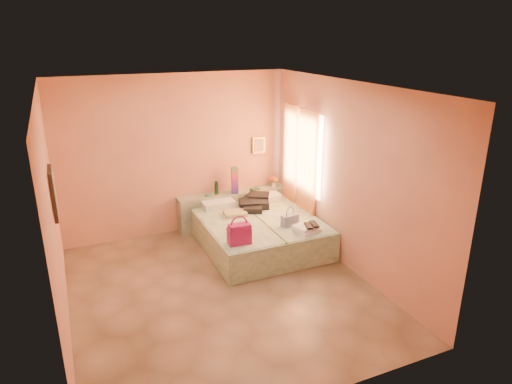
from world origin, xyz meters
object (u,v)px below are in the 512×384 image
Objects in this scene: green_book at (255,189)px; magenta_handbag at (239,234)px; bed_left at (235,238)px; bed_right at (284,229)px; flower_vase at (274,181)px; blue_handbag at (290,220)px; towel_stack at (307,229)px; water_bottle at (216,188)px; headboard_ledge at (233,208)px.

magenta_handbag is at bearing -130.77° from green_book.
bed_left is 0.90m from bed_right.
blue_handbag is at bearing -106.43° from flower_vase.
blue_handbag is 0.80× the size of towel_stack.
towel_stack reaches higher than bed_left.
magenta_handbag is 1.02m from blue_handbag.
flower_vase is (1.21, 1.03, 0.51)m from bed_left.
bed_left is 1.67m from flower_vase.
towel_stack is at bearing -38.90° from bed_left.
magenta_handbag is (-1.00, -1.70, -0.01)m from green_book.
magenta_handbag is (-1.41, -1.75, -0.11)m from flower_vase.
towel_stack is at bearing -96.55° from green_book.
water_bottle is 0.68× the size of towel_stack.
towel_stack is (0.92, -0.75, 0.30)m from bed_left.
blue_handbag is at bearing -64.01° from water_bottle.
headboard_ledge is 1.89m from towel_stack.
flower_vase is at bearing -1.09° from headboard_ledge.
towel_stack is (0.54, -1.80, 0.23)m from headboard_ledge.
bed_right is (0.90, 0.00, 0.00)m from bed_left.
water_bottle reaches higher than magenta_handbag.
blue_handbag reaches higher than towel_stack.
green_book is 1.75m from towel_stack.
flower_vase reaches higher than towel_stack.
green_book reaches higher than towel_stack.
blue_handbag reaches higher than bed_right.
bed_right is 6.03× the size of magenta_handbag.
blue_handbag is 0.35m from towel_stack.
green_book is at bearing -174.22° from flower_vase.
green_book is (0.42, -0.06, 0.34)m from headboard_ledge.
bed_left is at bearing -139.55° from flower_vase.
magenta_handbag is at bearing -105.25° from bed_left.
flower_vase is at bearing 73.47° from bed_right.
green_book is at bearing -7.76° from headboard_ledge.
water_bottle is at bearing 86.89° from bed_left.
green_book is 0.43m from flower_vase.
water_bottle is 1.03× the size of flower_vase.
bed_left and bed_right have the same top height.
blue_handbag reaches higher than headboard_ledge.
flower_vase is at bearing 40.76° from bed_left.
blue_handbag is at bearing -28.20° from bed_left.
flower_vase is (1.15, -0.02, -0.00)m from water_bottle.
water_bottle reaches higher than green_book.
bed_right is at bearing -63.43° from headboard_ledge.
bed_left is 8.74× the size of flower_vase.
water_bottle is at bearing 106.14° from blue_handbag.
green_book is (-0.10, 0.99, 0.41)m from bed_right.
magenta_handbag is 1.12m from towel_stack.
headboard_ledge is 5.86× the size of towel_stack.
water_bottle reaches higher than towel_stack.
bed_right is at bearing 36.85° from magenta_handbag.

